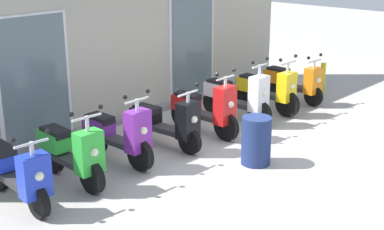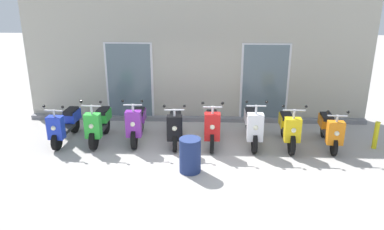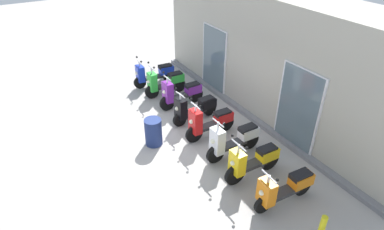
{
  "view_description": "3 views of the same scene",
  "coord_description": "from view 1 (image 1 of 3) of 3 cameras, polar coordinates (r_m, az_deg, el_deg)",
  "views": [
    {
      "loc": [
        -6.66,
        -5.3,
        3.44
      ],
      "look_at": [
        -0.05,
        0.83,
        0.52
      ],
      "focal_mm": 50.76,
      "sensor_mm": 36.0,
      "label": 1
    },
    {
      "loc": [
        0.35,
        -8.37,
        4.17
      ],
      "look_at": [
        -0.05,
        0.79,
        0.84
      ],
      "focal_mm": 37.03,
      "sensor_mm": 36.0,
      "label": 2
    },
    {
      "loc": [
        6.83,
        -3.36,
        5.51
      ],
      "look_at": [
        -0.09,
        0.71,
        0.51
      ],
      "focal_mm": 30.56,
      "sensor_mm": 36.0,
      "label": 3
    }
  ],
  "objects": [
    {
      "name": "scooter_red",
      "position": [
        9.92,
        1.42,
        0.68
      ],
      "size": [
        0.53,
        1.6,
        1.29
      ],
      "color": "black",
      "rests_on": "ground_plane"
    },
    {
      "name": "curb_bollard",
      "position": [
        13.14,
        13.57,
        3.83
      ],
      "size": [
        0.12,
        0.12,
        0.7
      ],
      "primitive_type": "cylinder",
      "color": "yellow",
      "rests_on": "ground_plane"
    },
    {
      "name": "scooter_purple",
      "position": [
        8.74,
        -7.76,
        -2.0
      ],
      "size": [
        0.53,
        1.6,
        1.27
      ],
      "color": "black",
      "rests_on": "ground_plane"
    },
    {
      "name": "scooter_yellow",
      "position": [
        11.37,
        7.92,
        2.64
      ],
      "size": [
        0.6,
        1.59,
        1.25
      ],
      "color": "black",
      "rests_on": "ground_plane"
    },
    {
      "name": "storefront_facade",
      "position": [
        10.66,
        -7.9,
        8.72
      ],
      "size": [
        9.89,
        0.5,
        3.65
      ],
      "color": "#B2AD9E",
      "rests_on": "ground_plane"
    },
    {
      "name": "trash_bin",
      "position": [
        8.7,
        6.76,
        -2.7
      ],
      "size": [
        0.47,
        0.47,
        0.78
      ],
      "primitive_type": "cylinder",
      "color": "navy",
      "rests_on": "ground_plane"
    },
    {
      "name": "scooter_orange",
      "position": [
        12.22,
        10.63,
        3.52
      ],
      "size": [
        0.53,
        1.55,
        1.13
      ],
      "color": "black",
      "rests_on": "ground_plane"
    },
    {
      "name": "scooter_white",
      "position": [
        10.71,
        4.87,
        1.96
      ],
      "size": [
        0.53,
        1.66,
        1.33
      ],
      "color": "black",
      "rests_on": "ground_plane"
    },
    {
      "name": "scooter_green",
      "position": [
        8.13,
        -12.55,
        -3.86
      ],
      "size": [
        0.55,
        1.52,
        1.26
      ],
      "color": "black",
      "rests_on": "ground_plane"
    },
    {
      "name": "ground_plane",
      "position": [
        9.18,
        4.04,
        -4.11
      ],
      "size": [
        40.0,
        40.0,
        0.0
      ],
      "primitive_type": "plane",
      "color": "#A8A39E"
    },
    {
      "name": "scooter_blue",
      "position": [
        7.71,
        -17.94,
        -5.73
      ],
      "size": [
        0.54,
        1.6,
        1.15
      ],
      "color": "black",
      "rests_on": "ground_plane"
    },
    {
      "name": "scooter_black",
      "position": [
        9.33,
        -2.72,
        -0.74
      ],
      "size": [
        0.55,
        1.56,
        1.19
      ],
      "color": "black",
      "rests_on": "ground_plane"
    }
  ]
}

